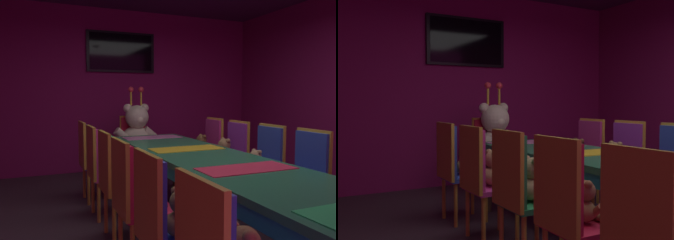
% 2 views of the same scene
% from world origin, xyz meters
% --- Properties ---
extents(ground_plane, '(7.90, 7.90, 0.00)m').
position_xyz_m(ground_plane, '(0.00, 0.00, 0.00)').
color(ground_plane, '#3F2D38').
extents(wall_back, '(5.20, 0.12, 2.80)m').
position_xyz_m(wall_back, '(0.00, 3.20, 1.40)').
color(wall_back, '#8C1959').
rests_on(wall_back, ground_plane).
extents(banquet_table, '(0.90, 3.71, 0.75)m').
position_xyz_m(banquet_table, '(0.00, -0.00, 0.66)').
color(banquet_table, '#26724C').
rests_on(banquet_table, ground_plane).
extents(chair_left_1, '(0.42, 0.41, 0.98)m').
position_xyz_m(chair_left_1, '(-0.86, -0.87, 0.60)').
color(chair_left_1, '#2D47B2').
rests_on(chair_left_1, ground_plane).
extents(teddy_left_1, '(0.24, 0.31, 0.29)m').
position_xyz_m(teddy_left_1, '(-0.72, -0.87, 0.58)').
color(teddy_left_1, brown).
rests_on(teddy_left_1, chair_left_1).
extents(chair_left_2, '(0.42, 0.41, 0.98)m').
position_xyz_m(chair_left_2, '(-0.86, -0.29, 0.60)').
color(chair_left_2, red).
rests_on(chair_left_2, ground_plane).
extents(teddy_left_2, '(0.22, 0.28, 0.27)m').
position_xyz_m(teddy_left_2, '(-0.72, -0.29, 0.57)').
color(teddy_left_2, olive).
rests_on(teddy_left_2, chair_left_2).
extents(chair_left_3, '(0.42, 0.41, 0.98)m').
position_xyz_m(chair_left_3, '(-0.85, 0.30, 0.60)').
color(chair_left_3, '#268C4C').
rests_on(chair_left_3, ground_plane).
extents(teddy_left_3, '(0.27, 0.35, 0.33)m').
position_xyz_m(teddy_left_3, '(-0.70, 0.30, 0.60)').
color(teddy_left_3, tan).
rests_on(teddy_left_3, chair_left_3).
extents(chair_left_4, '(0.42, 0.41, 0.98)m').
position_xyz_m(chair_left_4, '(-0.86, 0.90, 0.60)').
color(chair_left_4, '#CC338C').
rests_on(chair_left_4, ground_plane).
extents(teddy_left_4, '(0.26, 0.33, 0.32)m').
position_xyz_m(teddy_left_4, '(-0.71, 0.90, 0.59)').
color(teddy_left_4, '#9E7247').
rests_on(teddy_left_4, chair_left_4).
extents(chair_left_5, '(0.42, 0.41, 0.98)m').
position_xyz_m(chair_left_5, '(-0.86, 1.50, 0.60)').
color(chair_left_5, '#2D47B2').
rests_on(chair_left_5, ground_plane).
extents(teddy_left_5, '(0.24, 0.31, 0.30)m').
position_xyz_m(teddy_left_5, '(-0.71, 1.50, 0.59)').
color(teddy_left_5, brown).
rests_on(teddy_left_5, chair_left_5).
extents(chair_right_2, '(0.42, 0.41, 0.98)m').
position_xyz_m(chair_right_2, '(0.88, -0.27, 0.60)').
color(chair_right_2, '#2D47B2').
rests_on(chair_right_2, ground_plane).
extents(chair_right_3, '(0.42, 0.41, 0.98)m').
position_xyz_m(chair_right_3, '(0.87, 0.31, 0.60)').
color(chair_right_3, '#2D47B2').
rests_on(chair_right_3, ground_plane).
extents(teddy_right_3, '(0.22, 0.28, 0.26)m').
position_xyz_m(teddy_right_3, '(0.72, 0.31, 0.57)').
color(teddy_right_3, tan).
rests_on(teddy_right_3, chair_right_3).
extents(chair_right_4, '(0.42, 0.41, 0.98)m').
position_xyz_m(chair_right_4, '(0.85, 0.91, 0.60)').
color(chair_right_4, purple).
rests_on(chair_right_4, ground_plane).
extents(teddy_right_4, '(0.26, 0.34, 0.32)m').
position_xyz_m(teddy_right_4, '(0.71, 0.91, 0.59)').
color(teddy_right_4, '#9E7247').
rests_on(teddy_right_4, chair_right_4).
extents(chair_right_5, '(0.42, 0.41, 0.98)m').
position_xyz_m(chair_right_5, '(0.85, 1.50, 0.60)').
color(chair_right_5, '#CC338C').
rests_on(chair_right_5, ground_plane).
extents(teddy_right_5, '(0.25, 0.32, 0.30)m').
position_xyz_m(teddy_right_5, '(0.71, 1.50, 0.59)').
color(teddy_right_5, brown).
rests_on(teddy_right_5, chair_right_5).
extents(throne_chair, '(0.41, 0.42, 0.98)m').
position_xyz_m(throne_chair, '(0.00, 2.40, 0.60)').
color(throne_chair, red).
rests_on(throne_chair, ground_plane).
extents(king_teddy_bear, '(0.76, 0.59, 0.98)m').
position_xyz_m(king_teddy_bear, '(0.00, 2.22, 0.77)').
color(king_teddy_bear, beige).
rests_on(king_teddy_bear, throne_chair).
extents(wall_tv, '(1.19, 0.06, 0.69)m').
position_xyz_m(wall_tv, '(0.00, 3.11, 2.05)').
color(wall_tv, black).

